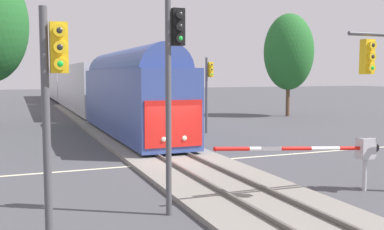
{
  "coord_description": "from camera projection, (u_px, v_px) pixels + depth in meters",
  "views": [
    {
      "loc": [
        -6.65,
        -18.43,
        3.9
      ],
      "look_at": [
        1.12,
        1.19,
        2.0
      ],
      "focal_mm": 41.77,
      "sensor_mm": 36.0,
      "label": 1
    }
  ],
  "objects": [
    {
      "name": "ground_plane",
      "position": [
        178.0,
        163.0,
        19.85
      ],
      "size": [
        220.0,
        220.0,
        0.0
      ],
      "primitive_type": "plane",
      "color": "#47474C"
    },
    {
      "name": "road_centre_stripe",
      "position": [
        178.0,
        163.0,
        19.85
      ],
      "size": [
        44.0,
        0.2,
        0.01
      ],
      "color": "beige",
      "rests_on": "ground"
    },
    {
      "name": "railway_track",
      "position": [
        178.0,
        161.0,
        19.84
      ],
      "size": [
        4.4,
        80.0,
        0.32
      ],
      "color": "gray",
      "rests_on": "ground"
    },
    {
      "name": "commuter_train",
      "position": [
        80.0,
        86.0,
        49.07
      ],
      "size": [
        3.04,
        66.36,
        5.16
      ],
      "color": "#384C93",
      "rests_on": "railway_track"
    },
    {
      "name": "crossing_gate_near",
      "position": [
        348.0,
        150.0,
        14.68
      ],
      "size": [
        6.13,
        0.4,
        1.84
      ],
      "color": "#B7B7BC",
      "rests_on": "ground"
    },
    {
      "name": "traffic_signal_median",
      "position": [
        173.0,
        71.0,
        12.13
      ],
      "size": [
        0.53,
        0.38,
        5.99
      ],
      "color": "#4C4C51",
      "rests_on": "ground"
    },
    {
      "name": "traffic_signal_near_left",
      "position": [
        53.0,
        95.0,
        8.82
      ],
      "size": [
        0.53,
        0.38,
        5.23
      ],
      "color": "#4C4C51",
      "rests_on": "ground"
    },
    {
      "name": "traffic_signal_far_side",
      "position": [
        209.0,
        83.0,
        29.72
      ],
      "size": [
        0.53,
        0.38,
        5.05
      ],
      "color": "#4C4C51",
      "rests_on": "ground"
    },
    {
      "name": "maple_right_background",
      "position": [
        289.0,
        52.0,
        41.79
      ],
      "size": [
        4.64,
        4.64,
        9.61
      ],
      "color": "brown",
      "rests_on": "ground"
    }
  ]
}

